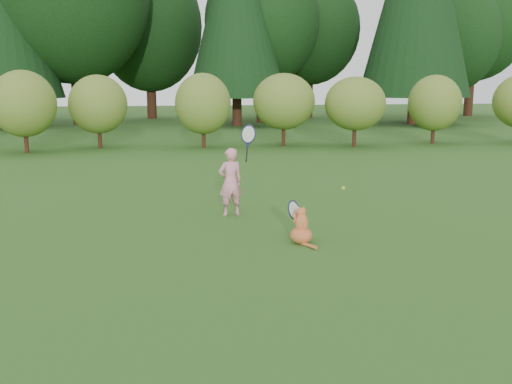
{
  "coord_description": "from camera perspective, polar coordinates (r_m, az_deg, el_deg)",
  "views": [
    {
      "loc": [
        -1.13,
        -7.41,
        2.31
      ],
      "look_at": [
        0.2,
        0.8,
        0.7
      ],
      "focal_mm": 40.0,
      "sensor_mm": 36.0,
      "label": 1
    }
  ],
  "objects": [
    {
      "name": "cat",
      "position": [
        8.33,
        4.52,
        -3.19
      ],
      "size": [
        0.39,
        0.78,
        0.73
      ],
      "rotation": [
        0.0,
        0.0,
        -0.02
      ],
      "color": "#B54722",
      "rests_on": "ground"
    },
    {
      "name": "tennis_ball",
      "position": [
        8.9,
        8.73,
        0.39
      ],
      "size": [
        0.06,
        0.06,
        0.06
      ],
      "color": "#B8C817",
      "rests_on": "ground"
    },
    {
      "name": "ground",
      "position": [
        7.85,
        -0.51,
        -6.17
      ],
      "size": [
        100.0,
        100.0,
        0.0
      ],
      "primitive_type": "plane",
      "color": "#254E16",
      "rests_on": "ground"
    },
    {
      "name": "child",
      "position": [
        9.94,
        -2.51,
        1.18
      ],
      "size": [
        0.7,
        0.48,
        1.78
      ],
      "rotation": [
        0.0,
        0.0,
        3.38
      ],
      "color": "pink",
      "rests_on": "ground"
    },
    {
      "name": "shrub_row",
      "position": [
        20.46,
        -6.07,
        8.35
      ],
      "size": [
        28.0,
        3.0,
        2.8
      ],
      "primitive_type": null,
      "color": "olive",
      "rests_on": "ground"
    }
  ]
}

